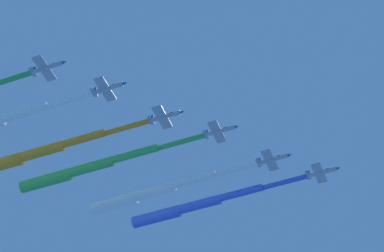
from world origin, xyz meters
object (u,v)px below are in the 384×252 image
(jet_lead, at_px, (196,206))
(jet_starboard_inner, at_px, (88,168))
(jet_port_inner, at_px, (152,192))
(jet_port_mid, at_px, (39,153))

(jet_lead, relative_size, jet_starboard_inner, 0.97)
(jet_port_inner, xyz_separation_m, jet_port_mid, (1.36, 34.00, 0.70))
(jet_port_inner, relative_size, jet_port_mid, 0.98)
(jet_lead, relative_size, jet_port_mid, 1.04)
(jet_lead, height_order, jet_port_inner, jet_lead)
(jet_lead, xyz_separation_m, jet_port_inner, (-1.33, 15.03, -2.44))
(jet_port_inner, xyz_separation_m, jet_starboard_inner, (3.14, 19.08, 3.21))
(jet_port_mid, bearing_deg, jet_starboard_inner, -83.20)
(jet_starboard_inner, bearing_deg, jet_lead, -93.04)
(jet_lead, relative_size, jet_port_inner, 1.05)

